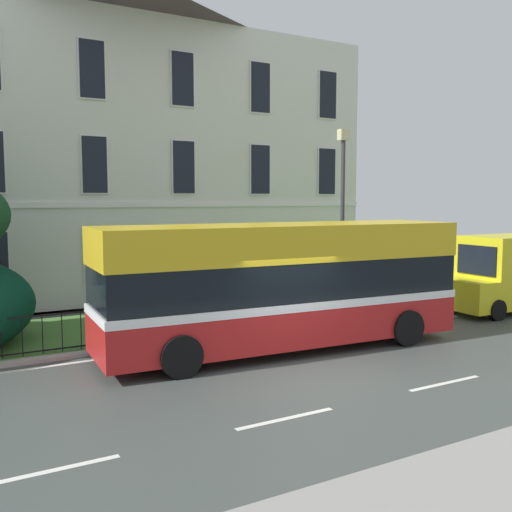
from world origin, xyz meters
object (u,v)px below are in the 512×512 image
Objects in this scene: georgian_townhouse at (100,143)px; white_panel_van at (511,272)px; single_decker_bus at (283,284)px; street_lamp_post at (342,207)px.

georgian_townhouse is 17.40m from white_panel_van.
georgian_townhouse reaches higher than single_decker_bus.
georgian_townhouse is at bearing 118.06° from street_lamp_post.
street_lamp_post is at bearing -22.84° from white_panel_van.
street_lamp_post reaches higher than white_panel_van.
white_panel_van is 0.81× the size of street_lamp_post.
street_lamp_post reaches higher than single_decker_bus.
white_panel_van is (9.69, 0.50, -0.37)m from single_decker_bus.
georgian_townhouse is 3.30× the size of street_lamp_post.
single_decker_bus is at bearing -144.89° from street_lamp_post.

